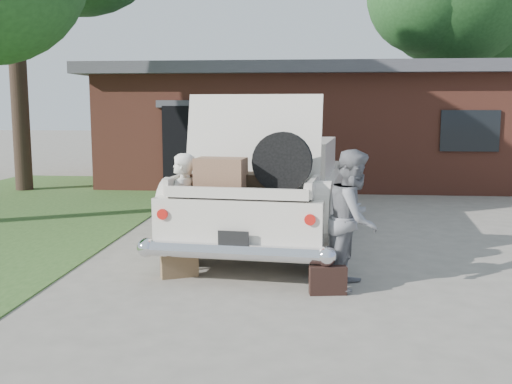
{
  "coord_description": "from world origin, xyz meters",
  "views": [
    {
      "loc": [
        0.74,
        -7.02,
        2.21
      ],
      "look_at": [
        0.0,
        0.6,
        1.1
      ],
      "focal_mm": 42.0,
      "sensor_mm": 36.0,
      "label": 1
    }
  ],
  "objects": [
    {
      "name": "ground",
      "position": [
        0.0,
        0.0,
        0.0
      ],
      "size": [
        90.0,
        90.0,
        0.0
      ],
      "primitive_type": "plane",
      "color": "gray",
      "rests_on": "ground"
    },
    {
      "name": "house",
      "position": [
        0.98,
        11.47,
        1.67
      ],
      "size": [
        12.8,
        7.8,
        3.3
      ],
      "color": "brown",
      "rests_on": "ground"
    },
    {
      "name": "sedan",
      "position": [
        0.07,
        2.79,
        0.85
      ],
      "size": [
        2.77,
        5.94,
        2.36
      ],
      "rotation": [
        0.0,
        0.0,
        -0.1
      ],
      "color": "beige",
      "rests_on": "ground"
    },
    {
      "name": "woman_left",
      "position": [
        -0.98,
        0.59,
        0.8
      ],
      "size": [
        0.52,
        0.66,
        1.6
      ],
      "primitive_type": "imported",
      "rotation": [
        0.0,
        0.0,
        -1.84
      ],
      "color": "silver",
      "rests_on": "ground"
    },
    {
      "name": "woman_right",
      "position": [
        1.23,
        0.2,
        0.84
      ],
      "size": [
        0.86,
        0.98,
        1.69
      ],
      "primitive_type": "imported",
      "rotation": [
        0.0,
        0.0,
        1.26
      ],
      "color": "gray",
      "rests_on": "ground"
    },
    {
      "name": "suitcase_left",
      "position": [
        -0.98,
        0.39,
        0.18
      ],
      "size": [
        0.5,
        0.34,
        0.37
      ],
      "primitive_type": "cube",
      "rotation": [
        0.0,
        0.0,
        0.42
      ],
      "color": "brown",
      "rests_on": "ground"
    },
    {
      "name": "suitcase_right",
      "position": [
        0.92,
        -0.15,
        0.17
      ],
      "size": [
        0.45,
        0.2,
        0.34
      ],
      "primitive_type": "cube",
      "rotation": [
        0.0,
        0.0,
        0.15
      ],
      "color": "black",
      "rests_on": "ground"
    }
  ]
}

